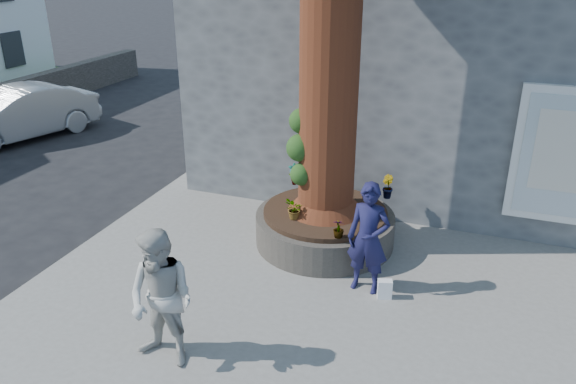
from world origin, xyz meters
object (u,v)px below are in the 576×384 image
(man, at_px, (368,238))
(car_silver, at_px, (18,114))
(woman, at_px, (162,300))
(planter, at_px, (325,226))

(man, bearing_deg, car_silver, 162.95)
(man, distance_m, car_silver, 11.05)
(woman, xyz_separation_m, car_silver, (-8.37, 6.44, -0.31))
(man, xyz_separation_m, woman, (-1.89, -2.34, 0.04))
(man, height_order, car_silver, man)
(man, distance_m, woman, 3.01)
(man, height_order, woman, woman)
(planter, relative_size, man, 1.39)
(man, bearing_deg, planter, 134.75)
(man, relative_size, car_silver, 0.40)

